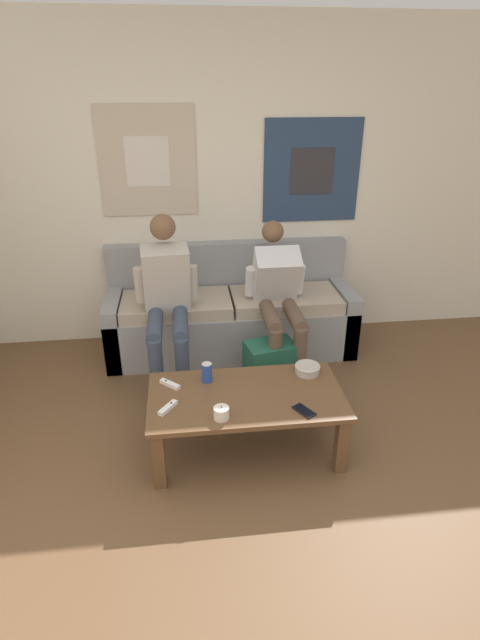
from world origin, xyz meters
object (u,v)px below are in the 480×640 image
object	(u,v)px
coffee_table	(246,404)
person_seated_adult	(167,297)
game_controller_near_right	(170,384)
drink_can_blue	(207,372)
cell_phone	(304,411)
ceramic_bowl	(307,369)
backpack	(270,368)
couch	(231,316)
person_seated_teen	(278,295)
game_controller_near_left	(168,408)
pillar_candle	(221,413)

from	to	relation	value
coffee_table	person_seated_adult	xyz separation A→B (m)	(-0.46, 0.92, 0.32)
coffee_table	game_controller_near_right	distance (m)	0.48
coffee_table	drink_can_blue	world-z (taller)	drink_can_blue
drink_can_blue	cell_phone	distance (m)	0.65
coffee_table	drink_can_blue	size ratio (longest dim) A/B	9.34
ceramic_bowl	game_controller_near_right	xyz separation A→B (m)	(-0.87, -0.04, -0.02)
backpack	couch	bearing A→B (deg)	107.63
person_seated_adult	person_seated_teen	bearing A→B (deg)	4.20
backpack	drink_can_blue	xyz separation A→B (m)	(-0.48, -0.45, 0.28)
backpack	game_controller_near_left	xyz separation A→B (m)	(-0.72, -0.72, 0.23)
cell_phone	ceramic_bowl	bearing A→B (deg)	73.67
ceramic_bowl	drink_can_blue	distance (m)	0.64
pillar_candle	drink_can_blue	bearing A→B (deg)	98.00
ceramic_bowl	drink_can_blue	size ratio (longest dim) A/B	1.31
person_seated_adult	game_controller_near_right	size ratio (longest dim) A/B	9.54
person_seated_teen	game_controller_near_left	xyz separation A→B (m)	(-0.84, -1.08, -0.20)
person_seated_teen	game_controller_near_right	xyz separation A→B (m)	(-0.83, -0.84, -0.20)
couch	game_controller_near_right	bearing A→B (deg)	-112.87
ceramic_bowl	person_seated_adult	bearing A→B (deg)	140.25
person_seated_adult	drink_can_blue	size ratio (longest dim) A/B	9.87
pillar_candle	cell_phone	world-z (taller)	pillar_candle
ceramic_bowl	game_controller_near_right	size ratio (longest dim) A/B	1.27
couch	cell_phone	xyz separation A→B (m)	(0.26, -1.52, 0.11)
couch	game_controller_near_right	xyz separation A→B (m)	(-0.49, -1.17, 0.11)
backpack	cell_phone	distance (m)	0.86
drink_can_blue	backpack	bearing A→B (deg)	42.93
game_controller_near_right	backpack	bearing A→B (deg)	33.77
person_seated_teen	pillar_candle	world-z (taller)	person_seated_teen
coffee_table	game_controller_near_left	xyz separation A→B (m)	(-0.46, -0.10, 0.08)
person_seated_adult	game_controller_near_right	distance (m)	0.81
person_seated_adult	ceramic_bowl	bearing A→B (deg)	-39.75
drink_can_blue	person_seated_adult	bearing A→B (deg)	107.89
drink_can_blue	coffee_table	bearing A→B (deg)	-38.36
coffee_table	game_controller_near_left	distance (m)	0.48
game_controller_near_left	cell_phone	bearing A→B (deg)	-8.40
coffee_table	person_seated_teen	size ratio (longest dim) A/B	1.05
couch	ceramic_bowl	bearing A→B (deg)	-71.52
person_seated_teen	cell_phone	world-z (taller)	person_seated_teen
person_seated_teen	couch	bearing A→B (deg)	135.51
pillar_candle	game_controller_near_left	xyz separation A→B (m)	(-0.29, 0.12, -0.02)
drink_can_blue	game_controller_near_right	distance (m)	0.24
ceramic_bowl	game_controller_near_right	distance (m)	0.87
cell_phone	pillar_candle	bearing A→B (deg)	-179.39
game_controller_near_left	cell_phone	xyz separation A→B (m)	(0.76, -0.11, -0.01)
backpack	ceramic_bowl	world-z (taller)	ceramic_bowl
person_seated_adult	backpack	world-z (taller)	person_seated_adult
person_seated_teen	cell_phone	size ratio (longest dim) A/B	7.32
backpack	drink_can_blue	world-z (taller)	drink_can_blue
drink_can_blue	game_controller_near_left	xyz separation A→B (m)	(-0.24, -0.27, -0.05)
coffee_table	person_seated_teen	xyz separation A→B (m)	(0.38, 0.99, 0.27)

